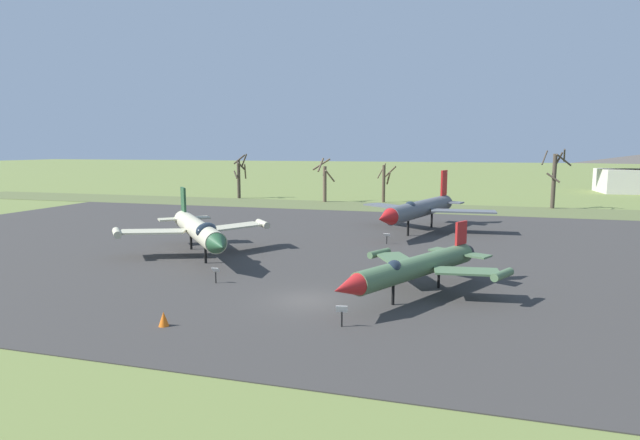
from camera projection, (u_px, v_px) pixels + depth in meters
name	position (u px, v px, depth m)	size (l,w,h in m)	color
ground_plane	(307.00, 301.00, 29.36)	(600.00, 600.00, 0.00)	olive
asphalt_apron	(362.00, 249.00, 44.24)	(99.63, 52.16, 0.05)	#383533
grass_verge_strip	(407.00, 208.00, 74.75)	(159.63, 12.00, 0.06)	#5A6338
jet_fighter_front_left	(419.00, 209.00, 52.77)	(14.11, 17.51, 6.12)	#565B60
info_placard_front_left	(387.00, 237.00, 46.51)	(0.62, 0.28, 1.02)	black
jet_fighter_front_right	(198.00, 229.00, 40.82)	(12.43, 13.36, 5.11)	#B7B293
info_placard_front_right	(216.00, 274.00, 33.01)	(0.48, 0.33, 1.07)	black
jet_fighter_rear_center	(415.00, 267.00, 29.77)	(9.14, 12.40, 3.93)	#4C6B47
info_placard_rear_center	(342.00, 314.00, 24.92)	(0.59, 0.31, 1.12)	black
bare_tree_far_left	(240.00, 175.00, 88.82)	(2.92, 2.75, 7.61)	#42382D
bare_tree_left_of_center	(324.00, 180.00, 82.51)	(3.75, 3.74, 7.04)	brown
bare_tree_center	(385.00, 181.00, 82.43)	(3.07, 2.48, 6.18)	brown
bare_tree_right_of_center	(555.00, 177.00, 73.25)	(4.06, 4.04, 8.50)	#42382D
traffic_cone	(164.00, 319.00, 25.07)	(0.54, 0.54, 0.77)	orange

